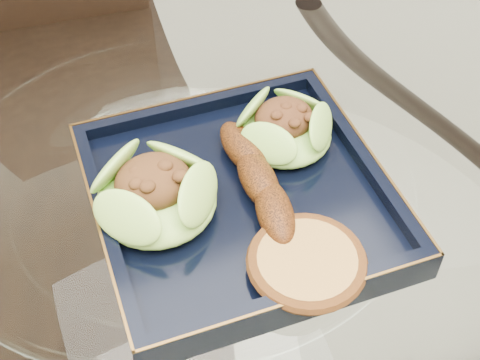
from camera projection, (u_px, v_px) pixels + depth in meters
name	position (u px, v px, depth m)	size (l,w,h in m)	color
dining_table	(190.00, 304.00, 0.76)	(1.13, 1.13, 0.77)	white
dining_chair	(56.00, 160.00, 1.05)	(0.44, 0.44, 0.91)	black
navy_plate	(240.00, 201.00, 0.64)	(0.27, 0.27, 0.02)	black
lettuce_wrap_left	(156.00, 196.00, 0.60)	(0.11, 0.11, 0.04)	#73B033
lettuce_wrap_right	(285.00, 130.00, 0.66)	(0.09, 0.09, 0.03)	#76AE32
roasted_plantain	(258.00, 179.00, 0.62)	(0.16, 0.03, 0.03)	#5B2809
crumb_patty	(307.00, 264.00, 0.56)	(0.09, 0.09, 0.02)	#BA853E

